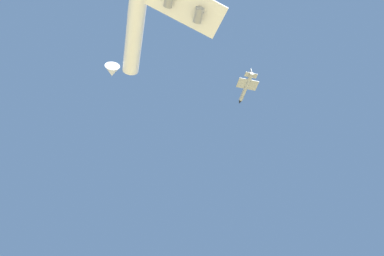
{
  "coord_description": "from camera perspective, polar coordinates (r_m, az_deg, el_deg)",
  "views": [
    {
      "loc": [
        -15.06,
        75.23,
        2.26
      ],
      "look_at": [
        12.86,
        25.5,
        64.99
      ],
      "focal_mm": 30.43,
      "sensor_mm": 36.0,
      "label": 1
    }
  ],
  "objects": [
    {
      "name": "chase_jet_lead",
      "position": [
        129.98,
        9.45,
        7.08
      ],
      "size": [
        12.49,
        13.16,
        4.0
      ],
      "rotation": [
        0.0,
        0.0,
        -0.83
      ],
      "color": "#999EA3"
    }
  ]
}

